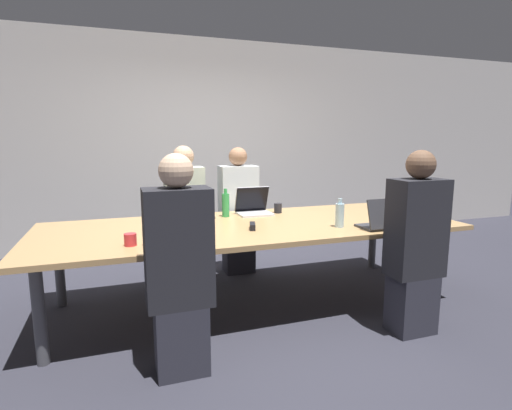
{
  "coord_description": "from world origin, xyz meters",
  "views": [
    {
      "loc": [
        -1.09,
        -3.23,
        1.46
      ],
      "look_at": [
        0.07,
        0.1,
        0.87
      ],
      "focal_mm": 28.0,
      "sensor_mm": 36.0,
      "label": 1
    }
  ],
  "objects_px": {
    "person_near_right": "(415,246)",
    "person_near_left": "(179,270)",
    "cup_near_left": "(130,240)",
    "person_far_center": "(238,213)",
    "laptop_far_center": "(253,206)",
    "stapler": "(253,226)",
    "laptop_far_midleft": "(194,209)",
    "person_far_midleft": "(185,214)",
    "laptop_near_right": "(382,220)",
    "bottle_near_right": "(340,215)",
    "cup_far_center": "(278,208)",
    "bottle_far_midleft": "(226,205)",
    "laptop_near_left": "(170,234)"
  },
  "relations": [
    {
      "from": "person_far_center",
      "to": "person_far_midleft",
      "type": "xyz_separation_m",
      "value": [
        -0.58,
        0.02,
        0.01
      ]
    },
    {
      "from": "laptop_near_left",
      "to": "bottle_far_midleft",
      "type": "height_order",
      "value": "bottle_far_midleft"
    },
    {
      "from": "laptop_near_right",
      "to": "person_near_right",
      "type": "relative_size",
      "value": 0.24
    },
    {
      "from": "laptop_far_center",
      "to": "stapler",
      "type": "height_order",
      "value": "laptop_far_center"
    },
    {
      "from": "laptop_near_right",
      "to": "person_near_left",
      "type": "xyz_separation_m",
      "value": [
        -1.72,
        -0.35,
        -0.13
      ]
    },
    {
      "from": "person_near_left",
      "to": "laptop_far_center",
      "type": "relative_size",
      "value": 4.15
    },
    {
      "from": "person_near_left",
      "to": "stapler",
      "type": "bearing_deg",
      "value": -135.7
    },
    {
      "from": "laptop_near_right",
      "to": "stapler",
      "type": "distance_m",
      "value": 1.08
    },
    {
      "from": "person_far_midleft",
      "to": "stapler",
      "type": "height_order",
      "value": "person_far_midleft"
    },
    {
      "from": "person_near_left",
      "to": "laptop_far_midleft",
      "type": "relative_size",
      "value": 4.1
    },
    {
      "from": "cup_near_left",
      "to": "cup_far_center",
      "type": "relative_size",
      "value": 0.88
    },
    {
      "from": "person_near_right",
      "to": "stapler",
      "type": "xyz_separation_m",
      "value": [
        -1.03,
        0.73,
        0.08
      ]
    },
    {
      "from": "cup_near_left",
      "to": "person_far_center",
      "type": "relative_size",
      "value": 0.06
    },
    {
      "from": "person_near_right",
      "to": "person_near_left",
      "type": "bearing_deg",
      "value": -1.21
    },
    {
      "from": "bottle_near_right",
      "to": "bottle_far_midleft",
      "type": "height_order",
      "value": "bottle_far_midleft"
    },
    {
      "from": "person_near_right",
      "to": "laptop_far_midleft",
      "type": "relative_size",
      "value": 4.11
    },
    {
      "from": "bottle_near_right",
      "to": "person_far_midleft",
      "type": "bearing_deg",
      "value": 131.49
    },
    {
      "from": "person_near_left",
      "to": "cup_far_center",
      "type": "xyz_separation_m",
      "value": [
        1.18,
        1.3,
        0.1
      ]
    },
    {
      "from": "person_near_right",
      "to": "bottle_far_midleft",
      "type": "bearing_deg",
      "value": -50.01
    },
    {
      "from": "cup_far_center",
      "to": "person_near_left",
      "type": "bearing_deg",
      "value": -132.35
    },
    {
      "from": "cup_near_left",
      "to": "person_far_center",
      "type": "height_order",
      "value": "person_far_center"
    },
    {
      "from": "stapler",
      "to": "person_near_right",
      "type": "bearing_deg",
      "value": -18.06
    },
    {
      "from": "cup_near_left",
      "to": "person_far_midleft",
      "type": "xyz_separation_m",
      "value": [
        0.59,
        1.28,
        -0.09
      ]
    },
    {
      "from": "laptop_near_left",
      "to": "person_near_left",
      "type": "xyz_separation_m",
      "value": [
        -0.0,
        -0.44,
        -0.13
      ]
    },
    {
      "from": "cup_near_left",
      "to": "laptop_far_center",
      "type": "xyz_separation_m",
      "value": [
        1.19,
        0.84,
        0.03
      ]
    },
    {
      "from": "cup_near_left",
      "to": "cup_far_center",
      "type": "xyz_separation_m",
      "value": [
        1.45,
        0.81,
        0.01
      ]
    },
    {
      "from": "person_far_center",
      "to": "bottle_far_midleft",
      "type": "height_order",
      "value": "person_far_center"
    },
    {
      "from": "laptop_far_midleft",
      "to": "stapler",
      "type": "height_order",
      "value": "laptop_far_midleft"
    },
    {
      "from": "laptop_far_center",
      "to": "bottle_far_midleft",
      "type": "distance_m",
      "value": 0.3
    },
    {
      "from": "stapler",
      "to": "bottle_far_midleft",
      "type": "bearing_deg",
      "value": 113.9
    },
    {
      "from": "person_near_right",
      "to": "bottle_far_midleft",
      "type": "xyz_separation_m",
      "value": [
        -1.1,
        1.31,
        0.17
      ]
    },
    {
      "from": "laptop_near_right",
      "to": "bottle_near_right",
      "type": "relative_size",
      "value": 1.37
    },
    {
      "from": "laptop_far_center",
      "to": "stapler",
      "type": "bearing_deg",
      "value": -109.34
    },
    {
      "from": "bottle_near_right",
      "to": "bottle_far_midleft",
      "type": "xyz_separation_m",
      "value": [
        -0.79,
        0.76,
        0.01
      ]
    },
    {
      "from": "person_near_left",
      "to": "cup_near_left",
      "type": "bearing_deg",
      "value": -61.27
    },
    {
      "from": "laptop_far_center",
      "to": "stapler",
      "type": "xyz_separation_m",
      "value": [
        -0.22,
        -0.63,
        -0.05
      ]
    },
    {
      "from": "person_near_left",
      "to": "stapler",
      "type": "relative_size",
      "value": 8.83
    },
    {
      "from": "person_far_midleft",
      "to": "person_near_left",
      "type": "bearing_deg",
      "value": -100.35
    },
    {
      "from": "laptop_near_left",
      "to": "stapler",
      "type": "height_order",
      "value": "laptop_near_left"
    },
    {
      "from": "laptop_far_midleft",
      "to": "person_near_right",
      "type": "bearing_deg",
      "value": -45.82
    },
    {
      "from": "laptop_near_left",
      "to": "person_far_midleft",
      "type": "bearing_deg",
      "value": -103.54
    },
    {
      "from": "person_far_midleft",
      "to": "bottle_far_midleft",
      "type": "distance_m",
      "value": 0.6
    },
    {
      "from": "bottle_near_right",
      "to": "laptop_far_midleft",
      "type": "height_order",
      "value": "laptop_far_midleft"
    },
    {
      "from": "laptop_far_center",
      "to": "cup_far_center",
      "type": "bearing_deg",
      "value": -5.93
    },
    {
      "from": "laptop_far_center",
      "to": "person_far_midleft",
      "type": "xyz_separation_m",
      "value": [
        -0.61,
        0.44,
        -0.12
      ]
    },
    {
      "from": "cup_near_left",
      "to": "bottle_near_right",
      "type": "bearing_deg",
      "value": 1.3
    },
    {
      "from": "laptop_far_center",
      "to": "person_far_center",
      "type": "relative_size",
      "value": 0.24
    },
    {
      "from": "person_near_right",
      "to": "person_near_left",
      "type": "xyz_separation_m",
      "value": [
        -1.74,
        0.04,
        -0.0
      ]
    },
    {
      "from": "bottle_near_right",
      "to": "laptop_near_left",
      "type": "height_order",
      "value": "laptop_near_left"
    },
    {
      "from": "laptop_near_left",
      "to": "person_far_midleft",
      "type": "relative_size",
      "value": 0.25
    }
  ]
}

